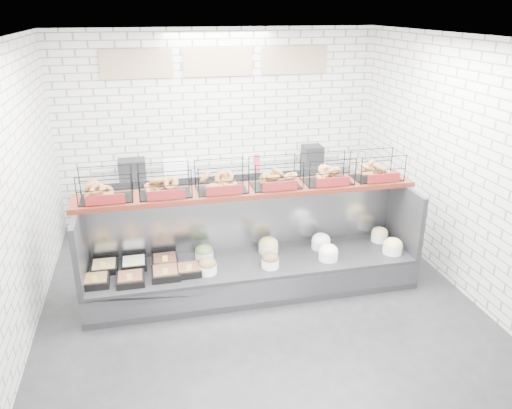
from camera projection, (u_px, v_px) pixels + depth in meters
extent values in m
plane|color=black|center=(259.00, 301.00, 5.96)|extent=(5.50, 5.50, 0.00)
cube|color=silver|center=(220.00, 127.00, 7.89)|extent=(5.00, 0.02, 3.00)
cube|color=silver|center=(11.00, 202.00, 4.89)|extent=(0.02, 5.50, 3.00)
cube|color=silver|center=(464.00, 168.00, 5.92)|extent=(0.02, 5.50, 3.00)
cube|color=white|center=(259.00, 38.00, 4.85)|extent=(5.00, 5.50, 0.02)
cube|color=tan|center=(136.00, 64.00, 7.25)|extent=(1.05, 0.03, 0.42)
cube|color=tan|center=(218.00, 62.00, 7.49)|extent=(1.05, 0.03, 0.42)
cube|color=tan|center=(294.00, 60.00, 7.74)|extent=(1.05, 0.03, 0.42)
cube|color=black|center=(253.00, 275.00, 6.16)|extent=(4.00, 0.90, 0.40)
cube|color=#93969B|center=(261.00, 292.00, 5.76)|extent=(4.00, 0.03, 0.28)
cube|color=#93969B|center=(246.00, 217.00, 6.31)|extent=(4.00, 0.08, 0.80)
cube|color=black|center=(80.00, 247.00, 5.53)|extent=(0.06, 0.90, 0.80)
cube|color=black|center=(404.00, 216.00, 6.34)|extent=(0.06, 0.90, 0.80)
cube|color=black|center=(96.00, 281.00, 5.54)|extent=(0.28, 0.28, 0.08)
cube|color=brown|center=(96.00, 279.00, 5.53)|extent=(0.24, 0.24, 0.04)
cube|color=#EFE253|center=(95.00, 279.00, 5.42)|extent=(0.06, 0.01, 0.08)
cube|color=black|center=(104.00, 267.00, 5.84)|extent=(0.30, 0.30, 0.08)
cube|color=tan|center=(104.00, 265.00, 5.83)|extent=(0.26, 0.26, 0.04)
cube|color=#EFE253|center=(103.00, 265.00, 5.71)|extent=(0.06, 0.01, 0.08)
cube|color=black|center=(130.00, 279.00, 5.58)|extent=(0.31, 0.31, 0.08)
cube|color=brown|center=(130.00, 277.00, 5.57)|extent=(0.26, 0.26, 0.04)
cube|color=#EFE253|center=(130.00, 277.00, 5.45)|extent=(0.06, 0.01, 0.08)
cube|color=black|center=(134.00, 264.00, 5.92)|extent=(0.29, 0.29, 0.08)
cube|color=white|center=(134.00, 261.00, 5.90)|extent=(0.25, 0.25, 0.04)
cube|color=#EFE253|center=(133.00, 261.00, 5.79)|extent=(0.06, 0.01, 0.08)
cube|color=black|center=(166.00, 273.00, 5.71)|extent=(0.32, 0.32, 0.08)
cube|color=brown|center=(165.00, 271.00, 5.69)|extent=(0.27, 0.27, 0.04)
cube|color=#EFE253|center=(166.00, 271.00, 5.57)|extent=(0.06, 0.01, 0.08)
cube|color=black|center=(165.00, 261.00, 5.98)|extent=(0.31, 0.31, 0.08)
cube|color=brown|center=(165.00, 259.00, 5.97)|extent=(0.26, 0.26, 0.04)
cube|color=#EFE253|center=(165.00, 259.00, 5.85)|extent=(0.06, 0.01, 0.08)
cube|color=black|center=(189.00, 271.00, 5.77)|extent=(0.28, 0.28, 0.08)
cube|color=brown|center=(188.00, 268.00, 5.76)|extent=(0.24, 0.24, 0.04)
cube|color=#EFE253|center=(189.00, 268.00, 5.65)|extent=(0.06, 0.01, 0.08)
cylinder|color=white|center=(208.00, 269.00, 5.78)|extent=(0.22, 0.22, 0.11)
ellipsoid|color=brown|center=(207.00, 264.00, 5.76)|extent=(0.22, 0.22, 0.15)
cylinder|color=white|center=(204.00, 255.00, 6.10)|extent=(0.23, 0.23, 0.11)
ellipsoid|color=#5A7C3F|center=(204.00, 251.00, 6.07)|extent=(0.22, 0.22, 0.16)
cylinder|color=white|center=(270.00, 263.00, 5.91)|extent=(0.21, 0.21, 0.11)
ellipsoid|color=brown|center=(270.00, 258.00, 5.89)|extent=(0.21, 0.21, 0.15)
cylinder|color=white|center=(268.00, 248.00, 6.27)|extent=(0.25, 0.25, 0.11)
ellipsoid|color=#D3C46B|center=(268.00, 244.00, 6.25)|extent=(0.24, 0.24, 0.17)
cylinder|color=white|center=(328.00, 255.00, 6.09)|extent=(0.24, 0.24, 0.11)
ellipsoid|color=white|center=(328.00, 251.00, 6.07)|extent=(0.23, 0.23, 0.16)
cylinder|color=white|center=(321.00, 244.00, 6.38)|extent=(0.24, 0.24, 0.11)
ellipsoid|color=white|center=(321.00, 240.00, 6.36)|extent=(0.24, 0.24, 0.17)
cylinder|color=white|center=(392.00, 249.00, 6.25)|extent=(0.24, 0.24, 0.11)
ellipsoid|color=#DFCF72|center=(393.00, 244.00, 6.23)|extent=(0.24, 0.24, 0.17)
cylinder|color=white|center=(379.00, 237.00, 6.57)|extent=(0.22, 0.22, 0.11)
ellipsoid|color=#D1B981|center=(380.00, 233.00, 6.55)|extent=(0.22, 0.22, 0.15)
cube|color=#40140D|center=(249.00, 190.00, 5.98)|extent=(4.10, 0.50, 0.06)
cube|color=black|center=(105.00, 185.00, 5.56)|extent=(0.60, 0.38, 0.34)
cube|color=maroon|center=(105.00, 200.00, 5.42)|extent=(0.42, 0.02, 0.11)
cube|color=black|center=(165.00, 181.00, 5.70)|extent=(0.60, 0.38, 0.34)
cube|color=maroon|center=(166.00, 195.00, 5.55)|extent=(0.42, 0.02, 0.11)
cube|color=black|center=(221.00, 177.00, 5.83)|extent=(0.60, 0.38, 0.34)
cube|color=maroon|center=(224.00, 190.00, 5.69)|extent=(0.42, 0.02, 0.11)
cube|color=black|center=(276.00, 173.00, 5.97)|extent=(0.60, 0.38, 0.34)
cube|color=maroon|center=(280.00, 186.00, 5.82)|extent=(0.42, 0.02, 0.11)
cube|color=black|center=(327.00, 169.00, 6.10)|extent=(0.60, 0.38, 0.34)
cube|color=maroon|center=(333.00, 182.00, 5.96)|extent=(0.42, 0.02, 0.11)
cube|color=black|center=(377.00, 165.00, 6.24)|extent=(0.60, 0.38, 0.34)
cube|color=maroon|center=(384.00, 178.00, 6.09)|extent=(0.42, 0.02, 0.11)
cube|color=#93969B|center=(224.00, 196.00, 8.00)|extent=(4.00, 0.60, 0.90)
cube|color=black|center=(132.00, 167.00, 7.52)|extent=(0.40, 0.30, 0.24)
cube|color=silver|center=(175.00, 166.00, 7.67)|extent=(0.35, 0.28, 0.18)
cylinder|color=#C5313E|center=(257.00, 161.00, 7.85)|extent=(0.09, 0.09, 0.22)
cube|color=black|center=(312.00, 155.00, 8.04)|extent=(0.30, 0.30, 0.30)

